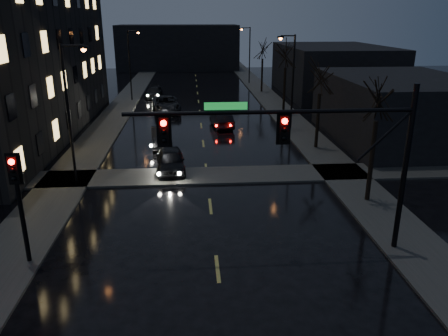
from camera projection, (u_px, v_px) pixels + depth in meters
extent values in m
cube|color=#2D2D2B|center=(112.00, 119.00, 41.95)|extent=(3.00, 140.00, 0.12)
cube|color=#2D2D2B|center=(286.00, 116.00, 43.16)|extent=(3.00, 140.00, 0.12)
cube|color=#2D2D2B|center=(207.00, 176.00, 27.01)|extent=(40.00, 3.00, 0.12)
cube|color=black|center=(399.00, 109.00, 34.39)|extent=(10.00, 14.00, 5.00)
cube|color=black|center=(332.00, 70.00, 55.06)|extent=(12.00, 18.00, 6.00)
cube|color=black|center=(178.00, 47.00, 81.56)|extent=(22.00, 10.00, 8.00)
cylinder|color=black|center=(405.00, 171.00, 17.48)|extent=(0.22, 0.22, 7.00)
cylinder|color=black|center=(271.00, 112.00, 16.26)|extent=(11.00, 0.16, 0.16)
cylinder|color=black|center=(385.00, 136.00, 16.91)|extent=(2.05, 0.10, 2.05)
cube|color=#0C591E|center=(226.00, 106.00, 16.06)|extent=(1.60, 0.04, 0.28)
cube|color=black|center=(164.00, 131.00, 16.19)|extent=(0.35, 0.28, 1.05)
sphere|color=#FF0705|center=(163.00, 123.00, 15.93)|extent=(0.22, 0.22, 0.22)
cube|color=black|center=(284.00, 129.00, 16.51)|extent=(0.35, 0.28, 1.05)
sphere|color=#FF0705|center=(285.00, 121.00, 16.25)|extent=(0.22, 0.22, 0.22)
cylinder|color=black|center=(22.00, 213.00, 16.82)|extent=(0.18, 0.18, 4.40)
cube|color=black|center=(14.00, 169.00, 16.23)|extent=(0.35, 0.28, 1.05)
sphere|color=#FF0705|center=(11.00, 162.00, 15.97)|extent=(0.22, 0.22, 0.22)
cylinder|color=black|center=(371.00, 162.00, 22.67)|extent=(0.24, 0.24, 4.40)
cylinder|color=black|center=(318.00, 122.00, 32.14)|extent=(0.24, 0.24, 4.12)
cylinder|color=black|center=(284.00, 92.00, 43.35)|extent=(0.24, 0.24, 4.68)
cylinder|color=black|center=(262.00, 76.00, 56.61)|extent=(0.24, 0.24, 4.29)
cylinder|color=black|center=(69.00, 117.00, 24.69)|extent=(0.16, 0.16, 8.00)
cylinder|color=black|center=(72.00, 46.00, 23.46)|extent=(1.20, 0.10, 0.10)
cube|color=black|center=(83.00, 47.00, 23.53)|extent=(0.50, 0.25, 0.15)
sphere|color=orange|center=(84.00, 49.00, 23.56)|extent=(0.28, 0.28, 0.28)
cylinder|color=black|center=(130.00, 66.00, 50.13)|extent=(0.16, 0.16, 8.00)
cylinder|color=black|center=(133.00, 31.00, 48.89)|extent=(1.20, 0.10, 0.10)
cube|color=black|center=(138.00, 32.00, 48.97)|extent=(0.50, 0.25, 0.15)
sphere|color=orange|center=(138.00, 33.00, 49.00)|extent=(0.28, 0.28, 0.28)
cylinder|color=black|center=(293.00, 83.00, 37.11)|extent=(0.16, 0.16, 8.00)
cylinder|color=black|center=(288.00, 36.00, 35.79)|extent=(1.20, 0.10, 0.10)
cube|color=black|center=(281.00, 37.00, 35.78)|extent=(0.50, 0.25, 0.15)
sphere|color=orange|center=(281.00, 38.00, 35.82)|extent=(0.28, 0.28, 0.28)
cylinder|color=black|center=(250.00, 56.00, 63.49)|extent=(0.16, 0.16, 8.00)
cylinder|color=black|center=(246.00, 28.00, 62.17)|extent=(1.20, 0.10, 0.10)
cube|color=black|center=(242.00, 29.00, 62.16)|extent=(0.50, 0.25, 0.15)
sphere|color=orange|center=(242.00, 29.00, 62.19)|extent=(0.28, 0.28, 0.28)
imported|color=black|center=(170.00, 161.00, 27.65)|extent=(2.06, 4.46, 1.48)
imported|color=black|center=(161.00, 137.00, 33.28)|extent=(1.89, 4.33, 1.39)
imported|color=black|center=(166.00, 104.00, 45.29)|extent=(3.37, 6.06, 1.60)
imported|color=black|center=(154.00, 92.00, 53.33)|extent=(1.99, 4.52, 1.29)
imported|color=black|center=(222.00, 120.00, 38.83)|extent=(2.04, 4.39, 1.39)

